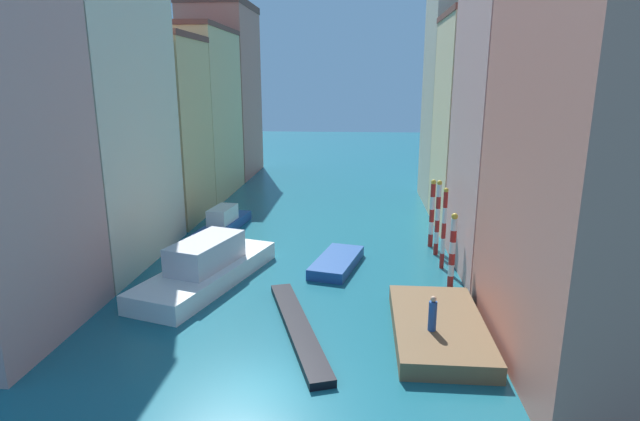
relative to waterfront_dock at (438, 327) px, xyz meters
name	(u,v)px	position (x,y,z in m)	size (l,w,h in m)	color
ground_plane	(317,220)	(-7.33, 19.64, -0.40)	(154.00, 154.00, 0.00)	#196070
building_left_1	(85,85)	(-20.63, 8.92, 10.83)	(7.41, 11.77, 22.43)	beige
building_left_2	(156,130)	(-20.63, 19.12, 7.15)	(7.41, 8.07, 15.08)	#DBB77A
building_left_3	(193,113)	(-20.63, 28.92, 7.91)	(7.41, 11.68, 16.59)	#DBB77A
building_left_4	(223,91)	(-20.63, 40.59, 9.80)	(7.41, 11.30, 20.37)	#C6705B
building_right_0	(614,169)	(5.97, -1.67, 7.76)	(7.41, 12.15, 16.30)	#C6705B
building_right_1	(528,115)	(5.97, 9.23, 9.10)	(7.41, 9.60, 18.97)	tan
building_right_2	(487,124)	(5.97, 18.76, 7.83)	(7.41, 8.74, 16.44)	beige
building_right_3	(467,88)	(5.97, 27.48, 10.38)	(7.41, 8.78, 21.52)	#BCB299
waterfront_dock	(438,327)	(0.00, 0.00, 0.00)	(4.08, 7.82, 0.80)	brown
person_on_dock	(433,314)	(-0.46, -1.04, 1.15)	(0.36, 0.36, 1.61)	#234C93
mooring_pole_0	(452,250)	(1.53, 5.91, 1.84)	(0.37, 0.37, 4.36)	red
mooring_pole_1	(444,228)	(1.48, 8.90, 2.23)	(0.29, 0.29, 5.17)	red
mooring_pole_2	(438,217)	(1.46, 11.46, 2.22)	(0.33, 0.33, 5.13)	red
mooring_pole_3	(432,213)	(1.33, 13.26, 2.08)	(0.37, 0.37, 4.84)	red
vaporetto_white	(207,267)	(-12.52, 5.36, 0.56)	(6.39, 11.21, 2.65)	white
gondola_black	(298,327)	(-6.52, -0.08, -0.22)	(4.14, 9.64, 0.36)	black
motorboat_0	(223,222)	(-14.43, 15.89, 0.27)	(2.89, 7.98, 1.90)	#234C93
motorboat_1	(337,262)	(-5.11, 8.50, -0.06)	(3.43, 5.81, 0.67)	#234C93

